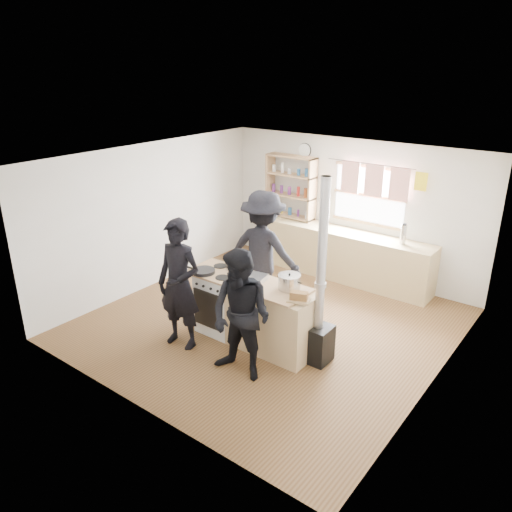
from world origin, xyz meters
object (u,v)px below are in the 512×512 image
person_near_left (179,285)px  person_near_right (241,316)px  stockpot_stove (234,264)px  flue_heater (319,317)px  bread_board (299,297)px  roast_tray (255,277)px  thermos (403,234)px  person_far (263,251)px  cooking_island (254,313)px  stockpot_counter (289,282)px  skillet_greens (204,271)px

person_near_left → person_near_right: person_near_left is taller
stockpot_stove → flue_heater: size_ratio=0.10×
bread_board → roast_tray: bearing=168.7°
thermos → person_far: size_ratio=0.17×
person_near_left → person_far: (0.23, 1.60, 0.05)m
person_near_right → person_far: bearing=115.6°
cooking_island → roast_tray: bearing=122.8°
person_near_left → thermos: bearing=55.1°
flue_heater → person_near_left: 1.92m
stockpot_counter → person_far: size_ratio=0.16×
stockpot_counter → cooking_island: bearing=-166.8°
skillet_greens → person_near_left: size_ratio=0.19×
cooking_island → skillet_greens: bearing=-167.0°
roast_tray → person_near_right: bearing=-63.4°
stockpot_stove → person_far: 0.76m
stockpot_counter → person_far: 1.33m
skillet_greens → bread_board: (1.56, 0.08, 0.02)m
thermos → roast_tray: (-1.02, -2.71, -0.10)m
cooking_island → person_far: person_far is taller
bread_board → person_near_right: person_near_right is taller
roast_tray → person_near_left: bearing=-135.9°
roast_tray → person_far: 1.02m
person_far → flue_heater: bearing=142.4°
skillet_greens → stockpot_stove: (0.26, 0.37, 0.06)m
person_near_right → person_far: size_ratio=0.87×
person_near_right → cooking_island: bearing=113.2°
thermos → skillet_greens: thermos is taller
skillet_greens → roast_tray: bearing=18.3°
person_near_left → person_near_right: 1.14m
skillet_greens → stockpot_stove: bearing=55.1°
skillet_greens → person_far: (0.22, 1.12, 0.01)m
cooking_island → person_far: size_ratio=1.02×
cooking_island → bread_board: (0.79, -0.10, 0.51)m
bread_board → flue_heater: size_ratio=0.13×
person_near_right → flue_heater: bearing=52.6°
roast_tray → stockpot_stove: stockpot_stove is taller
flue_heater → roast_tray: bearing=-175.9°
cooking_island → bread_board: size_ratio=5.93×
person_far → cooking_island: bearing=111.0°
person_near_left → skillet_greens: bearing=81.3°
flue_heater → person_near_right: bearing=-124.5°
thermos → skillet_greens: bearing=-120.8°
roast_tray → bread_board: 0.84m
roast_tray → stockpot_counter: stockpot_counter is taller
person_far → skillet_greens: bearing=69.6°
cooking_island → person_near_right: size_ratio=1.17×
thermos → person_near_right: 3.56m
thermos → skillet_greens: 3.43m
flue_heater → stockpot_stove: bearing=177.8°
bread_board → cooking_island: bearing=172.5°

